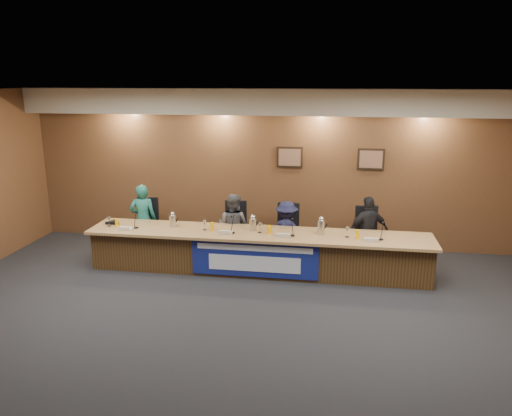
% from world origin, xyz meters
% --- Properties ---
extents(floor, '(10.00, 10.00, 0.00)m').
position_xyz_m(floor, '(0.00, 0.00, 0.00)').
color(floor, black).
rests_on(floor, ground).
extents(ceiling, '(10.00, 8.00, 0.04)m').
position_xyz_m(ceiling, '(0.00, 0.00, 3.20)').
color(ceiling, silver).
rests_on(ceiling, wall_back).
extents(wall_back, '(10.00, 0.04, 3.20)m').
position_xyz_m(wall_back, '(0.00, 4.00, 1.60)').
color(wall_back, brown).
rests_on(wall_back, floor).
extents(soffit, '(10.00, 0.50, 0.50)m').
position_xyz_m(soffit, '(0.00, 3.75, 2.95)').
color(soffit, beige).
rests_on(soffit, wall_back).
extents(dais_body, '(6.00, 0.80, 0.70)m').
position_xyz_m(dais_body, '(0.00, 2.40, 0.35)').
color(dais_body, '#472E15').
rests_on(dais_body, floor).
extents(dais_top, '(6.10, 0.95, 0.05)m').
position_xyz_m(dais_top, '(0.00, 2.35, 0.72)').
color(dais_top, '#9A7244').
rests_on(dais_top, dais_body).
extents(banner, '(2.20, 0.02, 0.65)m').
position_xyz_m(banner, '(0.00, 1.99, 0.38)').
color(banner, navy).
rests_on(banner, dais_body).
extents(banner_text_upper, '(2.00, 0.01, 0.10)m').
position_xyz_m(banner_text_upper, '(0.00, 1.97, 0.58)').
color(banner_text_upper, silver).
rests_on(banner_text_upper, banner).
extents(banner_text_lower, '(1.60, 0.01, 0.28)m').
position_xyz_m(banner_text_lower, '(0.00, 1.97, 0.30)').
color(banner_text_lower, silver).
rests_on(banner_text_lower, banner).
extents(wall_photo_left, '(0.52, 0.04, 0.42)m').
position_xyz_m(wall_photo_left, '(0.40, 3.97, 1.85)').
color(wall_photo_left, black).
rests_on(wall_photo_left, wall_back).
extents(wall_photo_right, '(0.52, 0.04, 0.42)m').
position_xyz_m(wall_photo_right, '(2.00, 3.97, 1.85)').
color(wall_photo_right, black).
rests_on(wall_photo_right, wall_back).
extents(panelist_a, '(0.58, 0.45, 1.41)m').
position_xyz_m(panelist_a, '(-2.38, 2.98, 0.70)').
color(panelist_a, '#1A5C4F').
rests_on(panelist_a, floor).
extents(panelist_b, '(0.74, 0.65, 1.29)m').
position_xyz_m(panelist_b, '(-0.57, 2.98, 0.64)').
color(panelist_b, '#4C4D51').
rests_on(panelist_b, floor).
extents(panelist_c, '(0.81, 0.53, 1.18)m').
position_xyz_m(panelist_c, '(0.46, 2.98, 0.59)').
color(panelist_c, black).
rests_on(panelist_c, floor).
extents(panelist_d, '(0.84, 0.58, 1.33)m').
position_xyz_m(panelist_d, '(1.96, 2.98, 0.66)').
color(panelist_d, black).
rests_on(panelist_d, floor).
extents(office_chair_a, '(0.50, 0.50, 0.08)m').
position_xyz_m(office_chair_a, '(-2.38, 3.08, 0.48)').
color(office_chair_a, black).
rests_on(office_chair_a, floor).
extents(office_chair_b, '(0.50, 0.50, 0.08)m').
position_xyz_m(office_chair_b, '(-0.57, 3.08, 0.48)').
color(office_chair_b, black).
rests_on(office_chair_b, floor).
extents(office_chair_c, '(0.48, 0.48, 0.08)m').
position_xyz_m(office_chair_c, '(0.46, 3.08, 0.48)').
color(office_chair_c, black).
rests_on(office_chair_c, floor).
extents(office_chair_d, '(0.53, 0.53, 0.08)m').
position_xyz_m(office_chair_d, '(1.96, 3.08, 0.48)').
color(office_chair_d, black).
rests_on(office_chair_d, floor).
extents(nameplate_a, '(0.24, 0.08, 0.10)m').
position_xyz_m(nameplate_a, '(-2.38, 2.07, 0.80)').
color(nameplate_a, white).
rests_on(nameplate_a, dais_top).
extents(microphone_a, '(0.07, 0.07, 0.02)m').
position_xyz_m(microphone_a, '(-2.22, 2.25, 0.76)').
color(microphone_a, black).
rests_on(microphone_a, dais_top).
extents(juice_glass_a, '(0.06, 0.06, 0.15)m').
position_xyz_m(juice_glass_a, '(-2.61, 2.29, 0.82)').
color(juice_glass_a, '#F6AD00').
rests_on(juice_glass_a, dais_top).
extents(water_glass_a, '(0.08, 0.08, 0.18)m').
position_xyz_m(water_glass_a, '(-2.75, 2.28, 0.84)').
color(water_glass_a, silver).
rests_on(water_glass_a, dais_top).
extents(nameplate_b, '(0.24, 0.08, 0.10)m').
position_xyz_m(nameplate_b, '(-0.54, 2.12, 0.80)').
color(nameplate_b, white).
rests_on(nameplate_b, dais_top).
extents(microphone_b, '(0.07, 0.07, 0.02)m').
position_xyz_m(microphone_b, '(-0.42, 2.24, 0.76)').
color(microphone_b, black).
rests_on(microphone_b, dais_top).
extents(juice_glass_b, '(0.06, 0.06, 0.15)m').
position_xyz_m(juice_glass_b, '(-0.82, 2.33, 0.82)').
color(juice_glass_b, '#F6AD00').
rests_on(juice_glass_b, dais_top).
extents(water_glass_b, '(0.08, 0.08, 0.18)m').
position_xyz_m(water_glass_b, '(-0.96, 2.34, 0.84)').
color(water_glass_b, silver).
rests_on(water_glass_b, dais_top).
extents(nameplate_c, '(0.24, 0.08, 0.10)m').
position_xyz_m(nameplate_c, '(0.48, 2.13, 0.80)').
color(nameplate_c, white).
rests_on(nameplate_c, dais_top).
extents(microphone_c, '(0.07, 0.07, 0.02)m').
position_xyz_m(microphone_c, '(0.63, 2.24, 0.76)').
color(microphone_c, black).
rests_on(microphone_c, dais_top).
extents(juice_glass_c, '(0.06, 0.06, 0.15)m').
position_xyz_m(juice_glass_c, '(0.22, 2.31, 0.82)').
color(juice_glass_c, '#F6AD00').
rests_on(juice_glass_c, dais_top).
extents(water_glass_c, '(0.08, 0.08, 0.18)m').
position_xyz_m(water_glass_c, '(0.04, 2.33, 0.84)').
color(water_glass_c, silver).
rests_on(water_glass_c, dais_top).
extents(nameplate_d, '(0.24, 0.08, 0.10)m').
position_xyz_m(nameplate_d, '(1.96, 2.11, 0.80)').
color(nameplate_d, white).
rests_on(nameplate_d, dais_top).
extents(microphone_d, '(0.07, 0.07, 0.02)m').
position_xyz_m(microphone_d, '(2.13, 2.26, 0.76)').
color(microphone_d, black).
rests_on(microphone_d, dais_top).
extents(juice_glass_d, '(0.06, 0.06, 0.15)m').
position_xyz_m(juice_glass_d, '(1.73, 2.27, 0.82)').
color(juice_glass_d, '#F6AD00').
rests_on(juice_glass_d, dais_top).
extents(water_glass_d, '(0.08, 0.08, 0.18)m').
position_xyz_m(water_glass_d, '(1.56, 2.31, 0.84)').
color(water_glass_d, silver).
rests_on(water_glass_d, dais_top).
extents(carafe_left, '(0.13, 0.13, 0.22)m').
position_xyz_m(carafe_left, '(-1.59, 2.45, 0.86)').
color(carafe_left, silver).
rests_on(carafe_left, dais_top).
extents(carafe_mid, '(0.13, 0.13, 0.22)m').
position_xyz_m(carafe_mid, '(-0.10, 2.45, 0.86)').
color(carafe_mid, silver).
rests_on(carafe_mid, dais_top).
extents(carafe_right, '(0.13, 0.13, 0.26)m').
position_xyz_m(carafe_right, '(1.11, 2.40, 0.88)').
color(carafe_right, silver).
rests_on(carafe_right, dais_top).
extents(speakerphone, '(0.32, 0.32, 0.05)m').
position_xyz_m(speakerphone, '(-2.75, 2.46, 0.78)').
color(speakerphone, black).
rests_on(speakerphone, dais_top).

